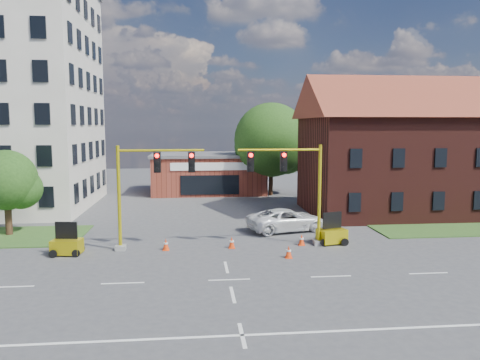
{
  "coord_description": "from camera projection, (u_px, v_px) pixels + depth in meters",
  "views": [
    {
      "loc": [
        -1.63,
        -21.61,
        7.33
      ],
      "look_at": [
        1.52,
        10.0,
        3.64
      ],
      "focal_mm": 35.0,
      "sensor_mm": 36.0,
      "label": 1
    }
  ],
  "objects": [
    {
      "name": "lane_markings",
      "position": [
        235.0,
        303.0,
        19.4
      ],
      "size": [
        60.0,
        36.0,
        0.01
      ],
      "primitive_type": null,
      "color": "white",
      "rests_on": "ground"
    },
    {
      "name": "brick_shop",
      "position": [
        209.0,
        173.0,
        51.75
      ],
      "size": [
        12.4,
        8.4,
        4.3
      ],
      "color": "maroon",
      "rests_on": "ground"
    },
    {
      "name": "signal_mast_east",
      "position": [
        293.0,
        182.0,
        28.27
      ],
      "size": [
        5.3,
        0.6,
        6.2
      ],
      "color": "gray",
      "rests_on": "ground"
    },
    {
      "name": "grass_verge_ne",
      "position": [
        473.0,
        229.0,
        33.03
      ],
      "size": [
        14.0,
        4.0,
        0.08
      ],
      "primitive_type": "cube",
      "color": "#305821",
      "rests_on": "ground"
    },
    {
      "name": "cone_a",
      "position": [
        166.0,
        245.0,
        27.65
      ],
      "size": [
        0.4,
        0.4,
        0.7
      ],
      "color": "#FF3D0D",
      "rests_on": "ground"
    },
    {
      "name": "cone_b",
      "position": [
        232.0,
        243.0,
        28.11
      ],
      "size": [
        0.4,
        0.4,
        0.7
      ],
      "color": "#FF3D0D",
      "rests_on": "ground"
    },
    {
      "name": "tree_nw_front",
      "position": [
        10.0,
        182.0,
        31.05
      ],
      "size": [
        4.2,
        4.0,
        5.76
      ],
      "color": "#342213",
      "rests_on": "ground"
    },
    {
      "name": "ground",
      "position": [
        229.0,
        280.0,
        22.36
      ],
      "size": [
        120.0,
        120.0,
        0.0
      ],
      "primitive_type": "plane",
      "color": "#464648",
      "rests_on": "ground"
    },
    {
      "name": "cone_d",
      "position": [
        302.0,
        240.0,
        28.8
      ],
      "size": [
        0.4,
        0.4,
        0.7
      ],
      "color": "#FF3D0D",
      "rests_on": "ground"
    },
    {
      "name": "tree_large",
      "position": [
        275.0,
        142.0,
        49.16
      ],
      "size": [
        8.18,
        7.79,
        9.75
      ],
      "color": "#342213",
      "rests_on": "ground"
    },
    {
      "name": "cone_c",
      "position": [
        289.0,
        252.0,
        26.01
      ],
      "size": [
        0.4,
        0.4,
        0.7
      ],
      "color": "#FF3D0D",
      "rests_on": "ground"
    },
    {
      "name": "pickup_white",
      "position": [
        287.0,
        220.0,
        32.72
      ],
      "size": [
        6.08,
        3.91,
        1.56
      ],
      "primitive_type": "imported",
      "rotation": [
        0.0,
        0.0,
        1.82
      ],
      "color": "white",
      "rests_on": "ground"
    },
    {
      "name": "townhouse_row",
      "position": [
        428.0,
        143.0,
        39.27
      ],
      "size": [
        21.0,
        11.0,
        11.5
      ],
      "color": "#471A15",
      "rests_on": "ground"
    },
    {
      "name": "trailer_east",
      "position": [
        332.0,
        234.0,
        29.14
      ],
      "size": [
        1.93,
        1.55,
        1.91
      ],
      "rotation": [
        0.0,
        0.0,
        0.29
      ],
      "color": "gold",
      "rests_on": "ground"
    },
    {
      "name": "signal_mast_west",
      "position": [
        147.0,
        184.0,
        27.41
      ],
      "size": [
        5.3,
        0.6,
        6.2
      ],
      "color": "gray",
      "rests_on": "ground"
    },
    {
      "name": "trailer_west",
      "position": [
        67.0,
        245.0,
        26.64
      ],
      "size": [
        1.73,
        1.27,
        1.83
      ],
      "rotation": [
        0.0,
        0.0,
        -0.13
      ],
      "color": "gold",
      "rests_on": "ground"
    }
  ]
}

